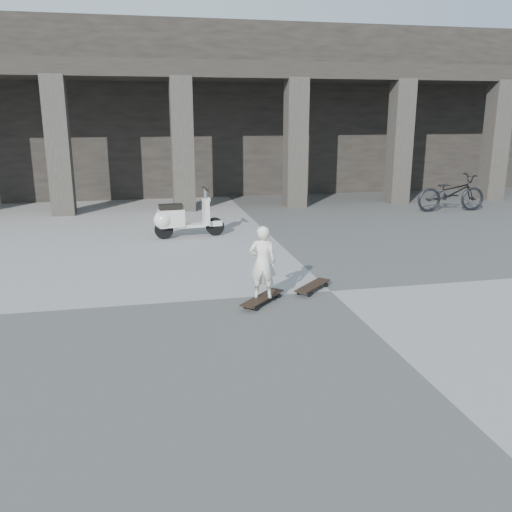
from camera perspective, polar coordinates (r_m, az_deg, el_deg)
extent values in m
plane|color=#484846|center=(9.36, 7.88, -3.69)|extent=(90.00, 90.00, 0.00)
cube|color=black|center=(22.54, -4.32, 14.95)|extent=(28.00, 6.00, 6.00)
cube|color=black|center=(18.23, -2.40, 18.78)|extent=(28.00, 2.80, 0.50)
cube|color=#2F2C27|center=(17.00, -20.07, 10.78)|extent=(0.65, 0.65, 4.00)
cube|color=#2F2C27|center=(16.90, -7.77, 11.50)|extent=(0.65, 0.65, 4.00)
cube|color=#2F2C27|center=(17.54, 4.19, 11.72)|extent=(0.65, 0.65, 4.00)
cube|color=#2F2C27|center=(18.85, 14.90, 11.49)|extent=(0.65, 0.65, 4.00)
cube|color=#2F2C27|center=(20.69, 23.93, 10.99)|extent=(0.65, 0.65, 4.00)
cube|color=black|center=(8.68, 0.69, -4.41)|extent=(0.86, 0.89, 0.02)
cube|color=#B2B2B7|center=(8.98, 1.84, -4.03)|extent=(0.19, 0.18, 0.03)
cube|color=#B2B2B7|center=(8.41, -0.55, -5.36)|extent=(0.19, 0.18, 0.03)
cylinder|color=black|center=(9.03, 1.26, -3.98)|extent=(0.07, 0.08, 0.07)
cylinder|color=black|center=(8.94, 2.43, -4.20)|extent=(0.07, 0.08, 0.07)
cylinder|color=black|center=(8.47, -1.15, -5.29)|extent=(0.07, 0.08, 0.07)
cylinder|color=black|center=(8.36, 0.07, -5.55)|extent=(0.07, 0.08, 0.07)
cube|color=black|center=(9.31, 5.99, -3.10)|extent=(0.80, 0.79, 0.02)
cube|color=#B2B2B7|center=(9.59, 6.86, -2.87)|extent=(0.18, 0.18, 0.03)
cube|color=#B2B2B7|center=(9.06, 5.06, -3.88)|extent=(0.18, 0.18, 0.03)
cylinder|color=black|center=(9.64, 6.32, -2.83)|extent=(0.08, 0.08, 0.08)
cylinder|color=black|center=(9.55, 7.40, -3.03)|extent=(0.08, 0.08, 0.08)
cylinder|color=black|center=(9.11, 4.51, -3.84)|extent=(0.08, 0.08, 0.08)
cylinder|color=black|center=(9.02, 5.63, -4.06)|extent=(0.08, 0.08, 0.08)
imported|color=silver|center=(8.50, 0.70, -0.64)|extent=(0.48, 0.38, 1.16)
cylinder|color=black|center=(13.45, -4.32, 3.11)|extent=(0.45, 0.15, 0.44)
cylinder|color=black|center=(13.23, -9.67, 2.74)|extent=(0.45, 0.15, 0.44)
cube|color=beige|center=(13.32, -6.85, 3.22)|extent=(0.69, 0.35, 0.08)
cube|color=beige|center=(13.20, -8.91, 3.97)|extent=(0.64, 0.41, 0.42)
sphere|color=beige|center=(13.18, -9.72, 3.78)|extent=(0.47, 0.47, 0.47)
cube|color=black|center=(13.15, -8.96, 5.16)|extent=(0.58, 0.34, 0.11)
cube|color=beige|center=(13.33, -5.29, 4.68)|extent=(0.15, 0.39, 0.64)
cube|color=beige|center=(13.43, -4.33, 3.48)|extent=(0.35, 0.19, 0.13)
cylinder|color=#B2B2B7|center=(13.26, -5.33, 6.43)|extent=(0.11, 0.11, 0.33)
cylinder|color=black|center=(13.24, -5.35, 7.05)|extent=(0.12, 0.56, 0.07)
sphere|color=white|center=(13.30, -5.03, 5.87)|extent=(0.13, 0.13, 0.13)
imported|color=black|center=(17.79, 19.85, 6.28)|extent=(2.19, 0.87, 1.13)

